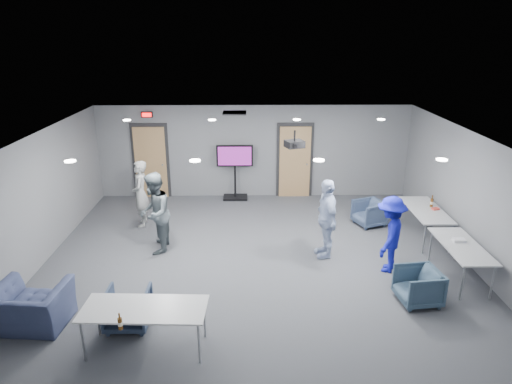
{
  "coord_description": "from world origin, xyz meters",
  "views": [
    {
      "loc": [
        -0.12,
        -8.9,
        4.64
      ],
      "look_at": [
        0.02,
        0.89,
        1.2
      ],
      "focal_mm": 32.0,
      "sensor_mm": 36.0,
      "label": 1
    }
  ],
  "objects_px": {
    "person_d": "(390,234)",
    "chair_front_b": "(31,307)",
    "person_c": "(326,218)",
    "bottle_right": "(432,203)",
    "bottle_front": "(120,323)",
    "table_right_b": "(461,247)",
    "projector": "(294,144)",
    "tv_stand": "(235,169)",
    "chair_front_a": "(128,308)",
    "person_b": "(155,213)",
    "person_a": "(141,194)",
    "chair_right_c": "(418,286)",
    "table_right_a": "(426,211)",
    "table_front_left": "(144,310)",
    "chair_right_a": "(369,213)"
  },
  "relations": [
    {
      "from": "person_d",
      "to": "bottle_front",
      "type": "xyz_separation_m",
      "value": [
        -4.63,
        -2.94,
        0.03
      ]
    },
    {
      "from": "chair_front_a",
      "to": "table_right_b",
      "type": "distance_m",
      "value": 6.33
    },
    {
      "from": "person_a",
      "to": "person_d",
      "type": "relative_size",
      "value": 1.06
    },
    {
      "from": "chair_right_a",
      "to": "person_c",
      "type": "bearing_deg",
      "value": -60.65
    },
    {
      "from": "chair_right_c",
      "to": "bottle_right",
      "type": "relative_size",
      "value": 2.49
    },
    {
      "from": "chair_right_a",
      "to": "bottle_right",
      "type": "relative_size",
      "value": 2.43
    },
    {
      "from": "chair_front_b",
      "to": "table_right_b",
      "type": "relative_size",
      "value": 0.67
    },
    {
      "from": "person_a",
      "to": "table_right_a",
      "type": "height_order",
      "value": "person_a"
    },
    {
      "from": "chair_front_a",
      "to": "table_front_left",
      "type": "height_order",
      "value": "table_front_left"
    },
    {
      "from": "chair_front_a",
      "to": "bottle_front",
      "type": "distance_m",
      "value": 1.24
    },
    {
      "from": "person_a",
      "to": "chair_front_a",
      "type": "height_order",
      "value": "person_a"
    },
    {
      "from": "table_right_a",
      "to": "table_front_left",
      "type": "bearing_deg",
      "value": 124.67
    },
    {
      "from": "person_b",
      "to": "person_d",
      "type": "bearing_deg",
      "value": 78.45
    },
    {
      "from": "person_c",
      "to": "bottle_right",
      "type": "xyz_separation_m",
      "value": [
        2.66,
        1.02,
        -0.04
      ]
    },
    {
      "from": "bottle_right",
      "to": "projector",
      "type": "distance_m",
      "value": 3.74
    },
    {
      "from": "projector",
      "to": "person_c",
      "type": "bearing_deg",
      "value": -52.88
    },
    {
      "from": "table_right_b",
      "to": "projector",
      "type": "distance_m",
      "value": 3.9
    },
    {
      "from": "person_a",
      "to": "chair_right_c",
      "type": "bearing_deg",
      "value": 50.52
    },
    {
      "from": "chair_right_c",
      "to": "table_right_a",
      "type": "bearing_deg",
      "value": 151.04
    },
    {
      "from": "table_right_a",
      "to": "table_right_b",
      "type": "xyz_separation_m",
      "value": [
        0.0,
        -1.9,
        -0.0
      ]
    },
    {
      "from": "tv_stand",
      "to": "chair_right_c",
      "type": "bearing_deg",
      "value": -58.05
    },
    {
      "from": "person_d",
      "to": "table_front_left",
      "type": "height_order",
      "value": "person_d"
    },
    {
      "from": "person_b",
      "to": "bottle_front",
      "type": "height_order",
      "value": "person_b"
    },
    {
      "from": "person_a",
      "to": "table_front_left",
      "type": "height_order",
      "value": "person_a"
    },
    {
      "from": "bottle_right",
      "to": "bottle_front",
      "type": "bearing_deg",
      "value": -142.87
    },
    {
      "from": "bottle_right",
      "to": "projector",
      "type": "height_order",
      "value": "projector"
    },
    {
      "from": "table_right_b",
      "to": "tv_stand",
      "type": "distance_m",
      "value": 6.54
    },
    {
      "from": "chair_right_a",
      "to": "tv_stand",
      "type": "relative_size",
      "value": 0.44
    },
    {
      "from": "person_a",
      "to": "table_right_a",
      "type": "distance_m",
      "value": 6.9
    },
    {
      "from": "person_b",
      "to": "person_d",
      "type": "height_order",
      "value": "person_b"
    },
    {
      "from": "person_a",
      "to": "tv_stand",
      "type": "bearing_deg",
      "value": 122.61
    },
    {
      "from": "chair_right_a",
      "to": "table_right_a",
      "type": "distance_m",
      "value": 1.41
    },
    {
      "from": "tv_stand",
      "to": "projector",
      "type": "height_order",
      "value": "projector"
    },
    {
      "from": "chair_front_a",
      "to": "table_right_a",
      "type": "xyz_separation_m",
      "value": [
        6.15,
        3.35,
        0.36
      ]
    },
    {
      "from": "chair_right_c",
      "to": "bottle_front",
      "type": "distance_m",
      "value": 5.16
    },
    {
      "from": "bottle_front",
      "to": "bottle_right",
      "type": "height_order",
      "value": "bottle_right"
    },
    {
      "from": "person_b",
      "to": "bottle_front",
      "type": "relative_size",
      "value": 7.1
    },
    {
      "from": "chair_front_b",
      "to": "tv_stand",
      "type": "xyz_separation_m",
      "value": [
        3.19,
        6.15,
        0.54
      ]
    },
    {
      "from": "person_a",
      "to": "chair_front_b",
      "type": "relative_size",
      "value": 1.48
    },
    {
      "from": "person_d",
      "to": "bottle_front",
      "type": "bearing_deg",
      "value": -29.12
    },
    {
      "from": "chair_right_a",
      "to": "table_right_b",
      "type": "height_order",
      "value": "table_right_b"
    },
    {
      "from": "projector",
      "to": "tv_stand",
      "type": "bearing_deg",
      "value": 93.31
    },
    {
      "from": "person_b",
      "to": "table_right_a",
      "type": "bearing_deg",
      "value": 94.71
    },
    {
      "from": "table_right_a",
      "to": "projector",
      "type": "xyz_separation_m",
      "value": [
        -3.17,
        -0.42,
        1.72
      ]
    },
    {
      "from": "chair_right_c",
      "to": "projector",
      "type": "height_order",
      "value": "projector"
    },
    {
      "from": "bottle_front",
      "to": "person_b",
      "type": "bearing_deg",
      "value": 94.06
    },
    {
      "from": "table_right_b",
      "to": "projector",
      "type": "height_order",
      "value": "projector"
    },
    {
      "from": "person_d",
      "to": "chair_front_b",
      "type": "bearing_deg",
      "value": -45.7
    },
    {
      "from": "table_right_b",
      "to": "tv_stand",
      "type": "xyz_separation_m",
      "value": [
        -4.55,
        4.69,
        0.23
      ]
    },
    {
      "from": "table_right_b",
      "to": "projector",
      "type": "relative_size",
      "value": 3.75
    }
  ]
}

